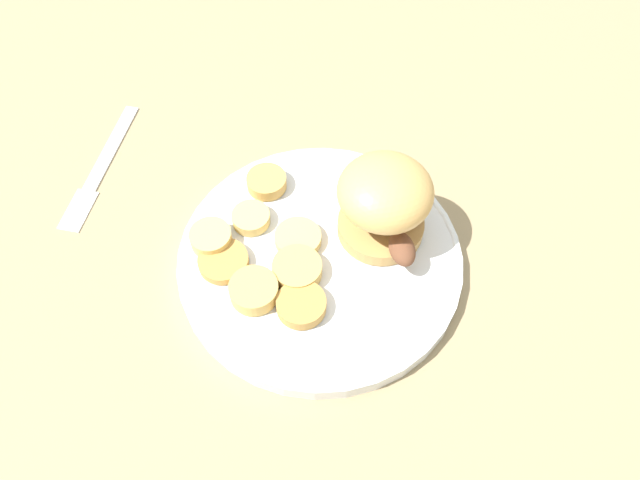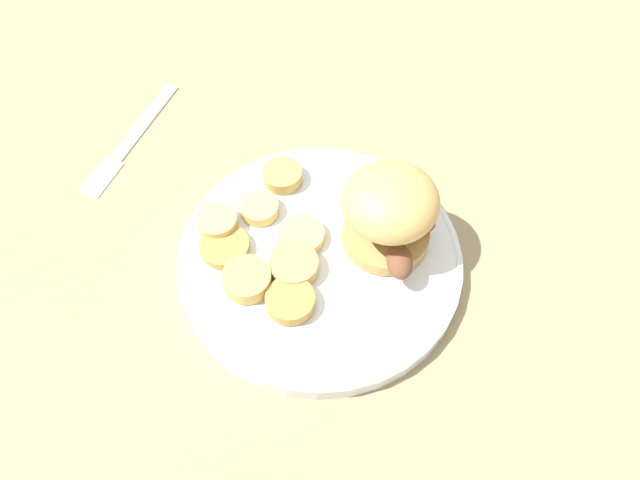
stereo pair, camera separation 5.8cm
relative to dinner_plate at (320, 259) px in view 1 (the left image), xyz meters
The scene contains 12 objects.
ground_plane 0.01m from the dinner_plate, ahead, with size 4.00×4.00×0.00m, color #937F5B.
dinner_plate is the anchor object (origin of this frame).
sandwich 0.09m from the dinner_plate, 60.19° to the left, with size 0.10×0.09×0.09m.
potato_round_0 0.09m from the dinner_plate, 137.90° to the right, with size 0.05×0.05×0.01m, color #BC8942.
potato_round_1 0.03m from the dinner_plate, 99.88° to the right, with size 0.05×0.05×0.01m, color tan.
potato_round_2 0.08m from the dinner_plate, 108.11° to the right, with size 0.05×0.05×0.02m, color tan.
potato_round_3 0.03m from the dinner_plate, behind, with size 0.05×0.05×0.01m, color #DBB766.
potato_round_4 0.08m from the dinner_plate, behind, with size 0.04×0.04×0.01m, color #DBB766.
potato_round_5 0.06m from the dinner_plate, 70.77° to the right, with size 0.05×0.05×0.01m, color #BC8942.
potato_round_6 0.11m from the dinner_plate, 151.79° to the right, with size 0.04×0.04×0.02m, color #DBB766.
potato_round_7 0.10m from the dinner_plate, 158.82° to the left, with size 0.04×0.04×0.01m, color tan.
fork 0.27m from the dinner_plate, behind, with size 0.09×0.17×0.00m.
Camera 1 is at (0.19, -0.26, 0.53)m, focal length 35.00 mm.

